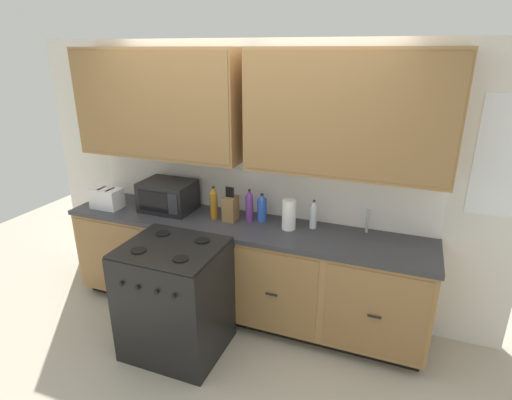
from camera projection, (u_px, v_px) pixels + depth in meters
ground_plane at (228, 331)px, 3.64m from camera, size 8.09×8.09×0.00m
wall_unit at (248, 135)px, 3.50m from camera, size 4.44×0.40×2.44m
counter_run at (241, 269)px, 3.74m from camera, size 3.27×0.64×0.92m
stove_range at (175, 299)px, 3.29m from camera, size 0.76×0.68×0.95m
microwave at (168, 196)px, 3.84m from camera, size 0.48×0.37×0.28m
toaster at (107, 198)px, 3.91m from camera, size 0.28×0.18×0.19m
knife_block at (231, 208)px, 3.62m from camera, size 0.11×0.14×0.31m
sink_faucet at (367, 221)px, 3.38m from camera, size 0.02×0.02×0.20m
paper_towel_roll at (289, 215)px, 3.44m from camera, size 0.12×0.12×0.26m
bottle_blue at (262, 208)px, 3.60m from camera, size 0.08×0.08×0.25m
bottle_amber at (214, 203)px, 3.65m from camera, size 0.07×0.07×0.30m
bottle_violet at (249, 206)px, 3.59m from camera, size 0.07×0.07×0.29m
bottle_clear at (313, 214)px, 3.46m from camera, size 0.06×0.06×0.25m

